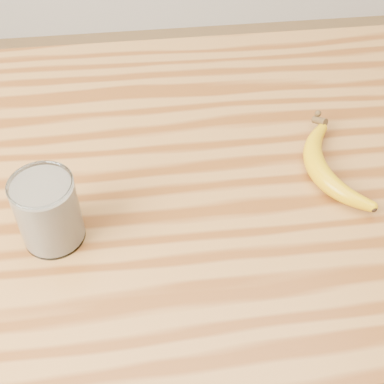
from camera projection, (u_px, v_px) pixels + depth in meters
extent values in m
cube|color=#98642E|center=(197.00, 173.00, 0.91)|extent=(1.20, 0.80, 0.04)
cylinder|color=brown|center=(370.00, 185.00, 1.51)|extent=(0.06, 0.06, 0.86)
cylinder|color=white|center=(48.00, 211.00, 0.75)|extent=(0.09, 0.09, 0.11)
torus|color=white|center=(40.00, 184.00, 0.71)|extent=(0.09, 0.09, 0.00)
cylinder|color=beige|center=(48.00, 212.00, 0.75)|extent=(0.08, 0.08, 0.10)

